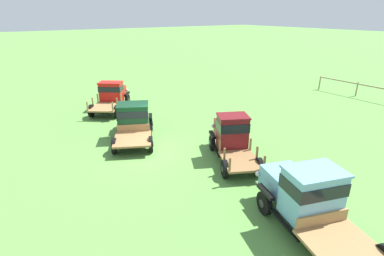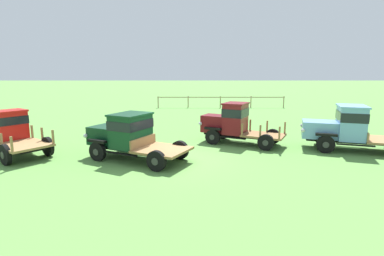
# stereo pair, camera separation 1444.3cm
# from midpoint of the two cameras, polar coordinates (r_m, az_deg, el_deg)

# --- Properties ---
(ground_plane) EXTENTS (240.00, 240.00, 0.00)m
(ground_plane) POSITION_cam_midpoint_polar(r_m,az_deg,el_deg) (12.94, -33.91, -15.72)
(ground_plane) COLOR #5B9342
(paddock_fence) EXTENTS (13.85, 0.67, 1.26)m
(paddock_fence) POSITION_cam_midpoint_polar(r_m,az_deg,el_deg) (29.68, -5.97, 1.99)
(paddock_fence) COLOR #997F60
(paddock_fence) RESTS_ON ground
(vintage_truck_foreground_near) EXTENTS (4.63, 4.09, 2.07)m
(vintage_truck_foreground_near) POSITION_cam_midpoint_polar(r_m,az_deg,el_deg) (18.97, -53.22, -6.76)
(vintage_truck_foreground_near) COLOR black
(vintage_truck_foreground_near) RESTS_ON ground
(vintage_truck_second_in_line) EXTENTS (5.06, 3.73, 2.06)m
(vintage_truck_second_in_line) POSITION_cam_midpoint_polar(r_m,az_deg,el_deg) (13.98, -41.22, -9.84)
(vintage_truck_second_in_line) COLOR black
(vintage_truck_second_in_line) RESTS_ON ground
(vintage_truck_midrow_center) EXTENTS (4.67, 3.32, 2.23)m
(vintage_truck_midrow_center) POSITION_cam_midpoint_polar(r_m,az_deg,el_deg) (13.96, -16.74, -7.41)
(vintage_truck_midrow_center) COLOR black
(vintage_truck_midrow_center) RESTS_ON ground
(vintage_truck_far_side) EXTENTS (5.59, 3.42, 2.25)m
(vintage_truck_far_side) POSITION_cam_midpoint_polar(r_m,az_deg,el_deg) (12.09, 7.00, -9.78)
(vintage_truck_far_side) COLOR black
(vintage_truck_far_side) RESTS_ON ground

